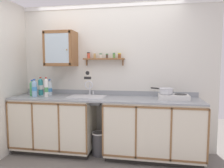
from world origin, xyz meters
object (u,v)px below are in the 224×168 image
Objects in this scene: bottle_soda_green_0 at (32,89)px; hot_plate_stove at (173,97)px; bottle_opaque_white_1 at (46,88)px; bottle_water_blue_3 at (34,89)px; sink at (87,98)px; warning_sign at (88,75)px; bottle_water_clear_4 at (50,88)px; saucepan at (166,91)px; bottle_detergent_teal_2 at (41,87)px; wall_cabinet at (61,49)px; trash_bin at (99,143)px.

hot_plate_stove is at bearing 1.32° from bottle_soda_green_0.
bottle_opaque_white_1 is 0.20m from bottle_water_blue_3.
bottle_soda_green_0 is at bearing 171.01° from bottle_opaque_white_1.
bottle_water_blue_3 is (-0.86, -0.15, 0.16)m from sink.
bottle_opaque_white_1 is at bearing -146.45° from warning_sign.
bottle_water_blue_3 is 1.18× the size of warning_sign.
bottle_water_clear_4 reaches higher than hot_plate_stove.
bottle_water_clear_4 is (-1.96, 0.06, -0.01)m from saucepan.
bottle_water_blue_3 is at bearing -170.42° from sink.
bottle_soda_green_0 is at bearing -178.68° from hot_plate_stove.
wall_cabinet reaches higher than bottle_detergent_teal_2.
hot_plate_stove is 1.51m from warning_sign.
bottle_detergent_teal_2 is 0.75m from wall_cabinet.
bottle_water_blue_3 is (-0.20, -0.03, -0.01)m from bottle_opaque_white_1.
wall_cabinet is at bearing -159.32° from warning_sign.
hot_plate_stove is at bearing 3.16° from bottle_water_blue_3.
bottle_water_blue_3 reaches higher than trash_bin.
bottle_detergent_teal_2 is 1.07× the size of bottle_water_blue_3.
bottle_soda_green_0 is 0.16m from bottle_detergent_teal_2.
sink is at bearing -5.16° from bottle_water_clear_4.
sink is at bearing 161.14° from trash_bin.
bottle_soda_green_0 is 0.11m from bottle_water_blue_3.
hot_plate_stove is (1.38, -0.02, 0.06)m from sink.
bottle_water_blue_3 is 0.27m from bottle_water_clear_4.
warning_sign is (-1.34, 0.27, 0.22)m from saucepan.
hot_plate_stove is at bearing -11.48° from saucepan.
bottle_detergent_teal_2 is at bearing -171.31° from wall_cabinet.
bottle_soda_green_0 is 0.47× the size of wall_cabinet.
warning_sign is at bearing 15.27° from bottle_detergent_teal_2.
bottle_water_clear_4 reaches higher than bottle_soda_green_0.
bottle_detergent_teal_2 is 0.84m from warning_sign.
bottle_water_blue_3 is (-2.13, -0.15, 0.01)m from saucepan.
warning_sign is at bearing 18.57° from bottle_water_clear_4.
bottle_soda_green_0 reaches higher than trash_bin.
bottle_water_clear_4 is 1.27m from trash_bin.
saucepan reaches higher than hot_plate_stove.
wall_cabinet is (0.20, 0.05, 0.68)m from bottle_water_clear_4.
trash_bin is at bearing -177.43° from hot_plate_stove.
hot_plate_stove is at bearing -2.33° from bottle_water_clear_4.
bottle_detergent_teal_2 reaches higher than bottle_water_clear_4.
sink is 0.76m from trash_bin.
bottle_detergent_teal_2 is at bearing -164.73° from warning_sign.
bottle_opaque_white_1 is 0.74m from warning_sign.
wall_cabinet is at bearing 13.93° from bottle_water_clear_4.
trash_bin is (0.22, -0.07, -0.73)m from sink.
wall_cabinet reaches higher than hot_plate_stove.
warning_sign is at bearing 129.63° from trash_bin.
bottle_detergent_teal_2 is 1.41m from trash_bin.
sink is 0.97m from wall_cabinet.
bottle_water_clear_4 is at bearing 174.84° from sink.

